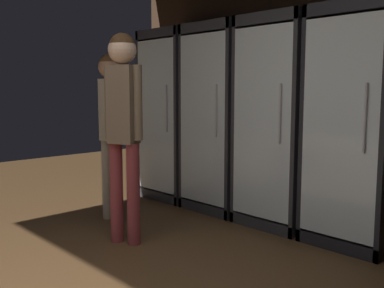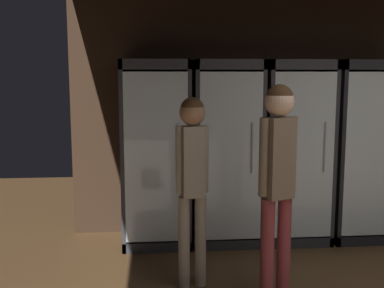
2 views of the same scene
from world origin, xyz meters
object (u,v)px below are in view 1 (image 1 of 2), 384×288
Objects in this scene: cooler_far_left at (181,117)px; shopper_near at (111,116)px; cooler_right at (362,130)px; cooler_left at (227,120)px; shopper_far at (123,114)px; cooler_center at (286,123)px.

shopper_near is (0.28, -1.14, 0.07)m from cooler_far_left.
cooler_right is 1.21× the size of shopper_near.
cooler_far_left is 1.00× the size of cooler_left.
shopper_far is at bearing -82.81° from cooler_left.
cooler_far_left is 1.21× the size of shopper_near.
cooler_far_left and cooler_left have the same top height.
cooler_center is at bearing 0.03° from cooler_far_left.
cooler_center is (1.46, 0.00, 0.01)m from cooler_far_left.
cooler_left reaches higher than shopper_near.
cooler_far_left reaches higher than shopper_far.
cooler_left is at bearing -0.01° from cooler_far_left.
shopper_near is 0.69m from shopper_far.
cooler_center and cooler_right have the same top height.
cooler_right is (2.19, -0.00, -0.00)m from cooler_far_left.
shopper_near is at bearing -135.99° from cooler_center.
cooler_left is at bearing 68.50° from shopper_near.
cooler_left and cooler_center have the same top height.
shopper_near is at bearing 155.38° from shopper_far.
cooler_right is (1.46, 0.00, -0.01)m from cooler_left.
cooler_far_left is at bearing 179.99° from cooler_left.
cooler_far_left is 1.00× the size of cooler_center.
shopper_near is (-1.18, -1.14, 0.07)m from cooler_center.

